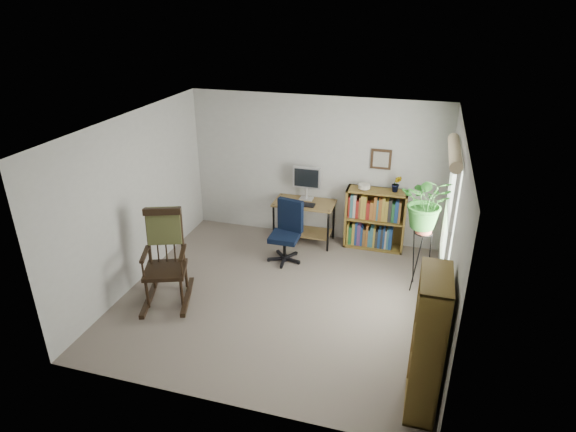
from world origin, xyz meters
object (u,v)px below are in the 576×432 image
(office_chair, at_px, (284,232))
(tall_bookshelf, at_px, (427,344))
(low_bookshelf, at_px, (375,219))
(desk, at_px, (304,222))
(rocking_chair, at_px, (164,259))

(office_chair, distance_m, tall_bookshelf, 3.25)
(office_chair, relative_size, low_bookshelf, 0.98)
(desk, bearing_deg, tall_bookshelf, -57.32)
(rocking_chair, xyz_separation_m, low_bookshelf, (2.50, 2.32, -0.14))
(desk, height_order, tall_bookshelf, tall_bookshelf)
(rocking_chair, height_order, low_bookshelf, rocking_chair)
(desk, relative_size, low_bookshelf, 0.98)
(office_chair, bearing_deg, desk, 92.47)
(rocking_chair, bearing_deg, tall_bookshelf, -36.35)
(low_bookshelf, height_order, tall_bookshelf, tall_bookshelf)
(desk, height_order, office_chair, office_chair)
(low_bookshelf, relative_size, tall_bookshelf, 0.67)
(office_chair, xyz_separation_m, low_bookshelf, (1.28, 0.84, 0.01))
(desk, bearing_deg, office_chair, -99.83)
(desk, bearing_deg, rocking_chair, -121.43)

